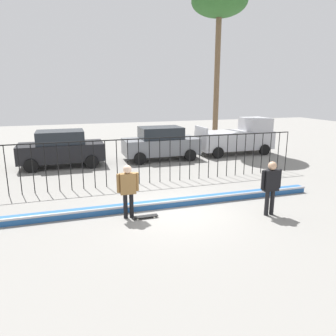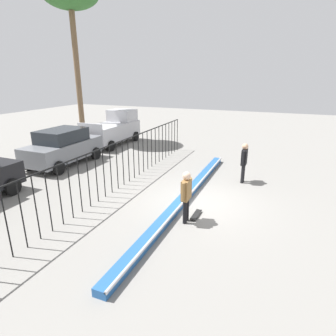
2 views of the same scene
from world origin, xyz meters
The scene contains 10 objects.
ground_plane centered at (0.00, 0.00, 0.00)m, with size 60.00×60.00×0.00m, color gray.
bowl_coping_ledge centered at (0.00, 0.48, 0.12)m, with size 11.00×0.40×0.27m.
perimeter_fence centered at (0.00, 3.47, 1.20)m, with size 14.04×0.04×1.98m.
skateboarder centered at (-1.62, -0.11, 1.03)m, with size 0.70×0.26×1.72m.
skateboard centered at (-1.12, -0.31, 0.06)m, with size 0.80×0.20×0.07m.
camera_operator centered at (2.77, -1.26, 1.07)m, with size 0.72×0.27×1.78m.
parked_car_black centered at (-3.64, 7.93, 0.97)m, with size 4.30×2.12×1.90m.
parked_car_gray centered at (1.84, 7.97, 0.97)m, with size 4.30×2.12×1.90m.
pickup_truck centered at (6.99, 8.19, 1.04)m, with size 4.70×2.12×2.24m.
palm_tree_tall centered at (6.46, 10.38, 9.18)m, with size 3.56×3.56×10.38m.
Camera 1 is at (-3.32, -9.52, 3.96)m, focal length 34.07 mm.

